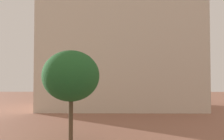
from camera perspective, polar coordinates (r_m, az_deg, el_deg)
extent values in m
cube|color=beige|center=(34.97, 2.22, 4.94)|extent=(23.37, 11.67, 17.82)
cube|color=beige|center=(36.58, 5.04, 15.98)|extent=(4.88, 4.88, 31.95)
cylinder|color=beige|center=(32.20, -16.17, 7.97)|extent=(2.80, 2.80, 20.46)
cylinder|color=beige|center=(32.85, 20.68, 8.19)|extent=(2.80, 2.80, 20.87)
cylinder|color=brown|center=(16.82, -10.68, -12.72)|extent=(0.33, 0.33, 3.17)
ellipsoid|color=#235B28|center=(16.52, -10.61, -1.50)|extent=(4.22, 4.22, 3.80)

